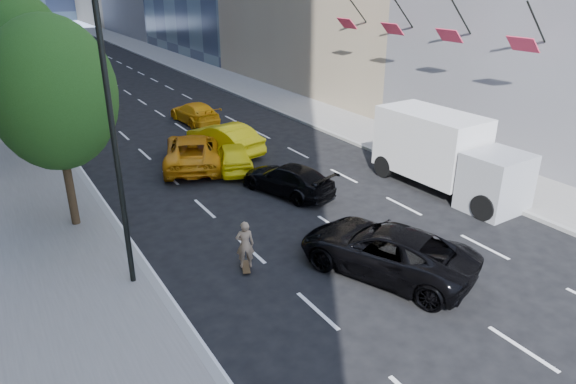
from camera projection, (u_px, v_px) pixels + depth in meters
ground at (385, 285)px, 15.54m from camera, size 160.00×160.00×0.00m
sidewalk_right at (239, 84)px, 43.89m from camera, size 4.00×120.00×0.15m
lamp_near at (115, 93)px, 13.38m from camera, size 2.13×0.22×10.00m
lamp_far at (29, 33)px, 27.52m from camera, size 2.13×0.22×10.00m
tree_near at (53, 94)px, 17.21m from camera, size 4.20×4.20×7.46m
tree_mid at (19, 50)px, 24.93m from camera, size 4.50×4.50×7.99m
tree_far at (0, 39)px, 35.41m from camera, size 3.90×3.90×6.92m
traffic_signal at (4, 34)px, 42.23m from camera, size 2.48×0.53×5.20m
facade_flags at (421, 28)px, 26.11m from camera, size 1.85×13.30×2.05m
skateboarder at (245, 248)px, 16.05m from camera, size 0.68×0.57×1.58m
black_sedan_lincoln at (386, 250)px, 15.95m from camera, size 4.48×6.10×1.54m
black_sedan_mercedes at (288, 179)px, 21.88m from camera, size 3.00×4.73×1.28m
taxi_a at (233, 156)px, 24.55m from camera, size 2.78×4.26×1.35m
taxi_b at (224, 138)px, 26.81m from camera, size 2.69×5.05×1.58m
taxi_c at (193, 151)px, 24.99m from camera, size 4.55×6.17×1.56m
taxi_d at (195, 113)px, 32.43m from camera, size 2.08×4.58×1.30m
city_bus at (78, 87)px, 36.01m from camera, size 6.31×10.61×2.92m
box_truck at (446, 153)px, 21.87m from camera, size 2.71×6.87×3.24m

